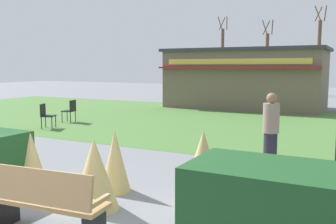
% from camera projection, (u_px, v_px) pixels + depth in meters
% --- Properties ---
extents(lawn_patch, '(36.00, 12.00, 0.01)m').
position_uv_depth(lawn_patch, '(250.00, 123.00, 15.03)').
color(lawn_patch, '#4C7A38').
rests_on(lawn_patch, ground_plane).
extents(park_bench, '(1.74, 0.68, 0.95)m').
position_uv_depth(park_bench, '(44.00, 201.00, 4.98)').
color(park_bench, tan).
rests_on(park_bench, ground_plane).
extents(ornamental_grass_behind_left, '(0.59, 0.59, 1.10)m').
position_uv_depth(ornamental_grass_behind_left, '(31.00, 159.00, 6.96)').
color(ornamental_grass_behind_left, tan).
rests_on(ornamental_grass_behind_left, ground_plane).
extents(ornamental_grass_behind_right, '(0.76, 0.76, 1.13)m').
position_uv_depth(ornamental_grass_behind_right, '(95.00, 174.00, 5.93)').
color(ornamental_grass_behind_right, tan).
rests_on(ornamental_grass_behind_right, ground_plane).
extents(ornamental_grass_behind_center, '(0.55, 0.55, 1.12)m').
position_uv_depth(ornamental_grass_behind_center, '(115.00, 161.00, 6.79)').
color(ornamental_grass_behind_center, tan).
rests_on(ornamental_grass_behind_center, ground_plane).
extents(ornamental_grass_behind_far, '(0.79, 0.79, 1.25)m').
position_uv_depth(ornamental_grass_behind_far, '(203.00, 170.00, 5.95)').
color(ornamental_grass_behind_far, tan).
rests_on(ornamental_grass_behind_far, ground_plane).
extents(food_kiosk, '(8.36, 4.52, 3.17)m').
position_uv_depth(food_kiosk, '(245.00, 78.00, 20.60)').
color(food_kiosk, '#6B5B4C').
rests_on(food_kiosk, ground_plane).
extents(cafe_chair_west, '(0.52, 0.52, 0.89)m').
position_uv_depth(cafe_chair_west, '(71.00, 109.00, 15.23)').
color(cafe_chair_west, black).
rests_on(cafe_chair_west, ground_plane).
extents(cafe_chair_east, '(0.58, 0.58, 0.89)m').
position_uv_depth(cafe_chair_east, '(46.00, 114.00, 13.72)').
color(cafe_chair_east, black).
rests_on(cafe_chair_east, ground_plane).
extents(person_strolling, '(0.34, 0.34, 1.69)m').
position_uv_depth(person_strolling, '(271.00, 132.00, 7.97)').
color(person_strolling, '#23232D').
rests_on(person_strolling, ground_plane).
extents(parked_car_west_slot, '(4.34, 2.34, 1.20)m').
position_uv_depth(parked_car_west_slot, '(218.00, 87.00, 28.85)').
color(parked_car_west_slot, black).
rests_on(parked_car_west_slot, ground_plane).
extents(tree_left_bg, '(0.91, 0.96, 5.86)m').
position_uv_depth(tree_left_bg, '(267.00, 62.00, 30.37)').
color(tree_left_bg, brown).
rests_on(tree_left_bg, ground_plane).
extents(tree_right_bg, '(0.91, 0.96, 6.76)m').
position_uv_depth(tree_right_bg, '(319.00, 56.00, 29.06)').
color(tree_right_bg, brown).
rests_on(tree_right_bg, ground_plane).
extents(tree_center_bg, '(0.91, 0.96, 6.61)m').
position_uv_depth(tree_center_bg, '(222.00, 58.00, 34.19)').
color(tree_center_bg, brown).
rests_on(tree_center_bg, ground_plane).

